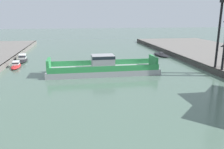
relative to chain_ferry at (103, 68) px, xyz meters
The scene contains 4 objects.
chain_ferry is the anchor object (origin of this frame).
moored_boat_near_right 24.90m from the chain_ferry, 139.00° to the left, with size 2.93×7.57×1.72m.
moored_boat_far_left 26.83m from the chain_ferry, 43.72° to the left, with size 3.34×8.34×1.05m.
moored_boat_far_right 20.71m from the chain_ferry, 154.85° to the left, with size 2.43×6.62×1.35m.
Camera 1 is at (-5.93, -10.46, 11.57)m, focal length 37.58 mm.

